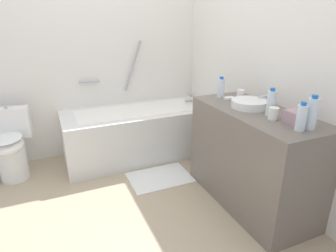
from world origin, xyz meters
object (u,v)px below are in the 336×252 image
Objects in this scene: sink_basin at (249,104)px; tissue_box at (295,117)px; water_bottle_1 at (301,118)px; toilet at (10,146)px; bathtub at (139,131)px; drinking_glass_1 at (241,95)px; water_bottle_0 at (271,103)px; bath_mat at (160,178)px; water_bottle_3 at (312,113)px; water_bottle_2 at (221,88)px; drinking_glass_0 at (273,113)px; sink_faucet at (266,101)px; soap_dish at (229,98)px.

tissue_box is (0.05, -0.43, 0.01)m from sink_basin.
toilet is at bearing 137.52° from water_bottle_1.
bathtub is 1.32m from drinking_glass_1.
water_bottle_0 is 0.21m from tissue_box.
water_bottle_3 is at bearing -60.48° from bath_mat.
water_bottle_2 is 1.61× the size of tissue_box.
water_bottle_1 is at bearing 52.99° from toilet.
toilet is at bearing 179.11° from bathtub.
toilet is at bearing 143.77° from water_bottle_0.
water_bottle_1 reaches higher than sink_basin.
bath_mat is at bearing 122.18° from drinking_glass_0.
tissue_box is (0.09, -0.81, -0.04)m from water_bottle_2.
sink_faucet is 0.43m from water_bottle_2.
water_bottle_1 is 0.31× the size of bath_mat.
water_bottle_0 is 0.33m from water_bottle_3.
sink_basin reaches higher than toilet.
sink_basin is at bearing -84.91° from water_bottle_2.
sink_basin is 0.31m from drinking_glass_0.
soap_dish is at bearing 87.09° from drinking_glass_0.
toilet is at bearing 138.62° from water_bottle_3.
soap_dish reaches higher than bath_mat.
water_bottle_1 is at bearing -89.55° from water_bottle_2.
sink_basin is 1.52× the size of water_bottle_1.
water_bottle_2 is at bearing 116.87° from drinking_glass_1.
water_bottle_0 is at bearing -87.21° from sink_basin.
drinking_glass_0 is at bearing 57.17° from toilet.
drinking_glass_1 reaches higher than bath_mat.
water_bottle_3 reaches higher than water_bottle_0.
drinking_glass_1 is at bearing -63.13° from water_bottle_2.
tissue_box is at bearing -55.52° from drinking_glass_0.
bath_mat is at bearing 149.97° from drinking_glass_1.
water_bottle_1 is 1.56m from bath_mat.
sink_faucet is 0.23m from drinking_glass_1.
sink_faucet is at bearing -60.63° from water_bottle_2.
toilet is 4.70× the size of sink_faucet.
water_bottle_3 is (0.09, -0.94, 0.02)m from water_bottle_2.
bath_mat is at bearing 153.96° from soap_dish.
water_bottle_0 is 0.34× the size of bath_mat.
drinking_glass_0 is at bearing 124.48° from tissue_box.
drinking_glass_0 is (-0.09, 0.25, -0.06)m from water_bottle_3.
water_bottle_1 is at bearing -110.21° from sink_faucet.
water_bottle_3 is (0.06, -0.56, 0.08)m from sink_basin.
water_bottle_1 is 1.62× the size of tissue_box.
water_bottle_0 reaches higher than water_bottle_1.
bathtub is at bearing 125.44° from water_bottle_2.
water_bottle_0 is at bearing -88.83° from soap_dish.
water_bottle_1 reaches higher than sink_faucet.
drinking_glass_1 is at bearing 83.61° from water_bottle_1.
soap_dish is (-0.01, 0.51, -0.09)m from water_bottle_0.
water_bottle_1 is (-0.20, -0.55, 0.05)m from sink_faucet.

